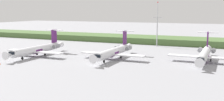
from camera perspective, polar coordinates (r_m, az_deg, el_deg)
ground_plane at (r=107.80m, az=3.70°, el=-0.32°), size 500.00×500.00×0.00m
grass_berm at (r=140.27m, az=8.54°, el=2.29°), size 320.00×20.00×3.02m
regional_jet_nearest at (r=101.83m, az=-15.57°, el=0.30°), size 22.81×31.00×9.00m
regional_jet_second at (r=92.43m, az=0.41°, el=-0.20°), size 22.81×31.00×9.00m
regional_jet_third at (r=91.74m, az=19.09°, el=-0.74°), size 22.81×31.00×9.00m
antenna_mast at (r=125.35m, az=9.58°, el=4.75°), size 4.40×0.50×20.45m
safety_cone_front_marker at (r=89.94m, az=-22.73°, el=-2.58°), size 0.44×0.44×0.55m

